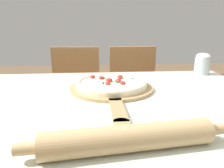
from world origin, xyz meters
The scene contains 8 objects.
dining_table centered at (0.00, 0.00, 0.66)m, with size 1.39×0.95×0.77m.
towel_cloth centered at (0.00, 0.00, 0.77)m, with size 1.31×0.87×0.00m.
pizza_peel centered at (0.01, 0.08, 0.78)m, with size 0.36×0.55×0.01m.
pizza centered at (0.01, 0.10, 0.80)m, with size 0.31×0.31×0.04m.
rolling_pin centered at (0.01, -0.36, 0.80)m, with size 0.46×0.10×0.06m.
chair_left centered at (-0.23, 0.80, 0.51)m, with size 0.42×0.42×0.89m.
chair_right centered at (0.24, 0.80, 0.51)m, with size 0.40×0.40×0.89m.
flour_cup centered at (0.55, 0.35, 0.83)m, with size 0.08×0.08×0.12m.
Camera 1 is at (-0.06, -0.73, 1.03)m, focal length 32.00 mm.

